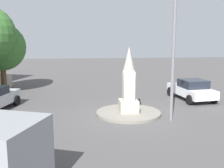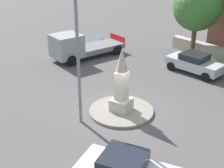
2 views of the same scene
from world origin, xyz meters
name	(u,v)px [view 2 (image 2 of 2)]	position (x,y,z in m)	size (l,w,h in m)	color
ground_plane	(121,112)	(0.00, 0.00, 0.00)	(80.00, 80.00, 0.00)	#4F4C4C
traffic_island	(121,111)	(0.00, 0.00, 0.07)	(3.62, 3.62, 0.15)	gray
monument	(122,85)	(0.00, 0.00, 1.68)	(1.03, 1.03, 3.65)	#B2AA99
streetlamp	(77,40)	(1.29, 2.04, 4.50)	(3.50, 0.28, 7.41)	slate
car_silver_far_side	(195,63)	(-1.56, -7.90, 0.74)	(4.38, 2.73, 1.43)	#B7BABF
truck_grey_near_island	(78,47)	(7.42, -5.73, 1.06)	(4.17, 6.54, 2.21)	gray
tree_mid_cluster	(197,7)	(-0.25, -11.31, 4.09)	(3.83, 3.83, 6.03)	brown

